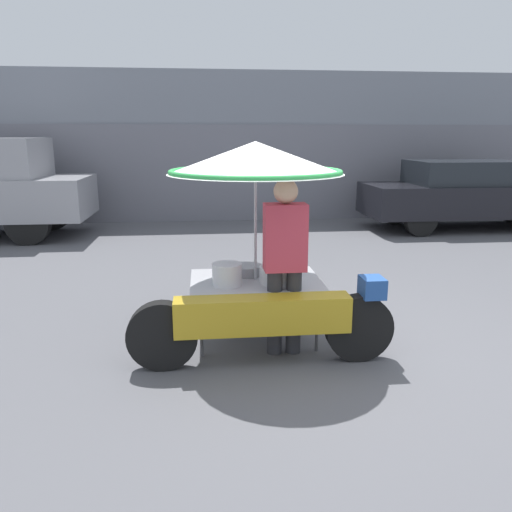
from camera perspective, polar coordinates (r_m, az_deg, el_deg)
ground_plane at (r=4.90m, az=7.39°, el=-10.60°), size 36.00×36.00×0.00m
shopfront_building at (r=12.95m, az=-1.29°, el=12.39°), size 28.00×2.06×3.45m
vendor_motorcycle_cart at (r=4.67m, az=0.15°, el=6.50°), size 2.37×1.66×1.95m
vendor_person at (r=4.52m, az=3.31°, el=-0.27°), size 0.38×0.22×1.63m
parked_car at (r=11.84m, az=23.22°, el=6.56°), size 4.63×1.68×1.47m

